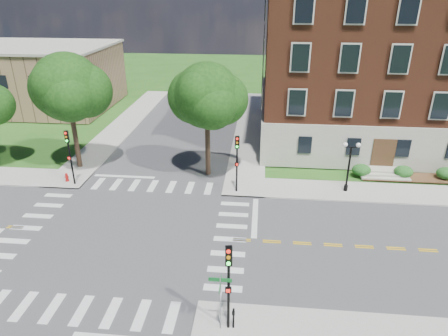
# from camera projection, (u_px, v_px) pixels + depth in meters

# --- Properties ---
(ground) EXTENTS (160.00, 160.00, 0.00)m
(ground) POSITION_uv_depth(u_px,v_px,m) (126.00, 234.00, 27.41)
(ground) COLOR #255417
(ground) RESTS_ON ground
(road_ew) EXTENTS (90.00, 12.00, 0.01)m
(road_ew) POSITION_uv_depth(u_px,v_px,m) (126.00, 234.00, 27.41)
(road_ew) COLOR #3D3D3F
(road_ew) RESTS_ON ground
(road_ns) EXTENTS (12.00, 90.00, 0.01)m
(road_ns) POSITION_uv_depth(u_px,v_px,m) (126.00, 234.00, 27.41)
(road_ns) COLOR #3D3D3F
(road_ns) RESTS_ON ground
(sidewalk_ne) EXTENTS (34.00, 34.00, 0.12)m
(sidewalk_ne) POSITION_uv_depth(u_px,v_px,m) (324.00, 155.00, 39.96)
(sidewalk_ne) COLOR #9E9B93
(sidewalk_ne) RESTS_ON ground
(sidewalk_nw) EXTENTS (34.00, 34.00, 0.12)m
(sidewalk_nw) POSITION_uv_depth(u_px,v_px,m) (32.00, 145.00, 42.67)
(sidewalk_nw) COLOR #9E9B93
(sidewalk_nw) RESTS_ON ground
(crosswalk_east) EXTENTS (2.20, 10.20, 0.02)m
(crosswalk_east) POSITION_uv_depth(u_px,v_px,m) (230.00, 239.00, 26.78)
(crosswalk_east) COLOR silver
(crosswalk_east) RESTS_ON ground
(stop_bar_east) EXTENTS (0.40, 5.50, 0.00)m
(stop_bar_east) POSITION_uv_depth(u_px,v_px,m) (255.00, 217.00, 29.36)
(stop_bar_east) COLOR silver
(stop_bar_east) RESTS_ON ground
(main_building) EXTENTS (30.60, 22.40, 16.50)m
(main_building) POSITION_uv_depth(u_px,v_px,m) (407.00, 61.00, 41.78)
(main_building) COLOR #A5A291
(main_building) RESTS_ON ground
(secondary_building) EXTENTS (20.40, 15.40, 8.30)m
(secondary_building) POSITION_uv_depth(u_px,v_px,m) (37.00, 76.00, 54.76)
(secondary_building) COLOR #8C6D4D
(secondary_building) RESTS_ON ground
(tree_c) EXTENTS (5.94, 5.94, 10.45)m
(tree_c) POSITION_uv_depth(u_px,v_px,m) (67.00, 87.00, 34.32)
(tree_c) COLOR black
(tree_c) RESTS_ON ground
(tree_d) EXTENTS (5.51, 5.51, 9.92)m
(tree_d) POSITION_uv_depth(u_px,v_px,m) (207.00, 96.00, 32.97)
(tree_d) COLOR black
(tree_d) RESTS_ON ground
(traffic_signal_se) EXTENTS (0.35, 0.39, 4.80)m
(traffic_signal_se) POSITION_uv_depth(u_px,v_px,m) (229.00, 278.00, 18.46)
(traffic_signal_se) COLOR black
(traffic_signal_se) RESTS_ON ground
(traffic_signal_ne) EXTENTS (0.37, 0.44, 4.80)m
(traffic_signal_ne) POSITION_uv_depth(u_px,v_px,m) (237.00, 157.00, 31.60)
(traffic_signal_ne) COLOR black
(traffic_signal_ne) RESTS_ON ground
(traffic_signal_nw) EXTENTS (0.35, 0.40, 4.80)m
(traffic_signal_nw) POSITION_uv_depth(u_px,v_px,m) (69.00, 151.00, 32.78)
(traffic_signal_nw) COLOR black
(traffic_signal_nw) RESTS_ON ground
(twin_lamp_west) EXTENTS (1.36, 0.36, 4.23)m
(twin_lamp_west) POSITION_uv_depth(u_px,v_px,m) (349.00, 164.00, 31.96)
(twin_lamp_west) COLOR black
(twin_lamp_west) RESTS_ON ground
(street_sign_pole) EXTENTS (1.10, 1.10, 3.10)m
(street_sign_pole) POSITION_uv_depth(u_px,v_px,m) (221.00, 294.00, 18.76)
(street_sign_pole) COLOR gray
(street_sign_pole) RESTS_ON ground
(push_button_post) EXTENTS (0.14, 0.21, 1.20)m
(push_button_post) POSITION_uv_depth(u_px,v_px,m) (234.00, 317.00, 19.41)
(push_button_post) COLOR black
(push_button_post) RESTS_ON ground
(fire_hydrant) EXTENTS (0.35, 0.35, 0.75)m
(fire_hydrant) POSITION_uv_depth(u_px,v_px,m) (67.00, 177.00, 34.44)
(fire_hydrant) COLOR #AD0F0D
(fire_hydrant) RESTS_ON ground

